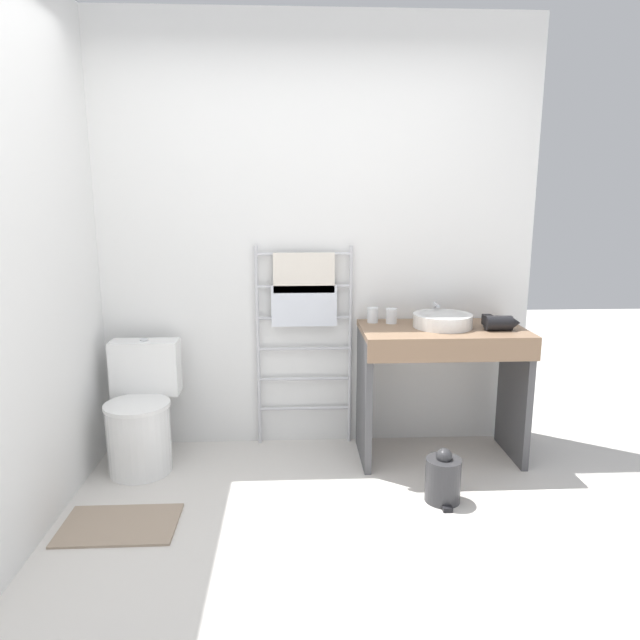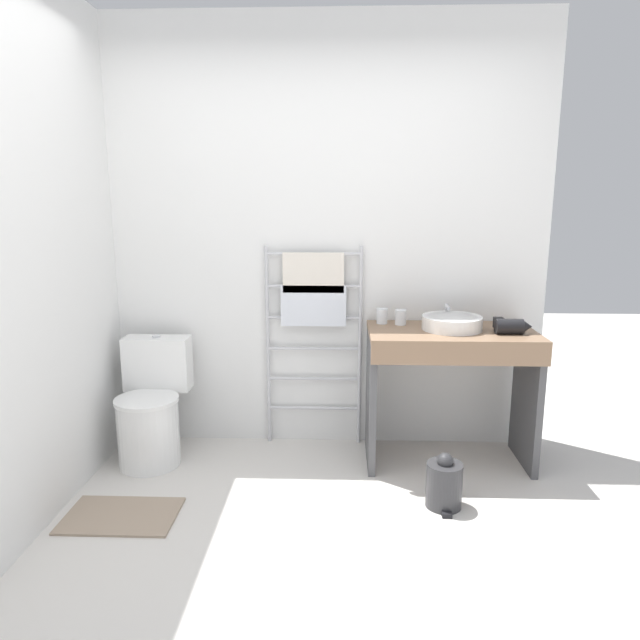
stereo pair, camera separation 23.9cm
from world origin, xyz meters
The scene contains 13 objects.
ground_plane centered at (0.00, 0.00, 0.00)m, with size 12.00×12.00×0.00m, color silver.
wall_back centered at (0.00, 1.61, 1.33)m, with size 2.83×0.12×2.66m, color white.
wall_side centered at (-1.36, 0.78, 1.33)m, with size 0.12×2.29×2.66m, color white.
toilet centered at (-1.01, 1.22, 0.31)m, with size 0.41×0.51×0.74m.
towel_radiator centered at (-0.03, 1.50, 0.92)m, with size 0.61×0.06×1.29m.
vanity_counter centered at (0.79, 1.25, 0.56)m, with size 0.97×0.55×0.82m.
sink_basin centered at (0.79, 1.28, 0.86)m, with size 0.35×0.35×0.08m.
faucet centered at (0.79, 1.47, 0.90)m, with size 0.02×0.10×0.12m.
cup_near_wall centered at (0.39, 1.44, 0.87)m, with size 0.07×0.07×0.09m.
cup_near_edge centered at (0.50, 1.41, 0.87)m, with size 0.07×0.07×0.09m.
hair_dryer centered at (1.11, 1.19, 0.87)m, with size 0.21×0.17×0.09m.
trash_bin centered at (0.68, 0.73, 0.13)m, with size 0.19×0.22×0.30m.
bath_mat centered at (-0.96, 0.56, 0.01)m, with size 0.56×0.36×0.01m, color gray.
Camera 2 is at (0.14, -2.01, 1.57)m, focal length 32.00 mm.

